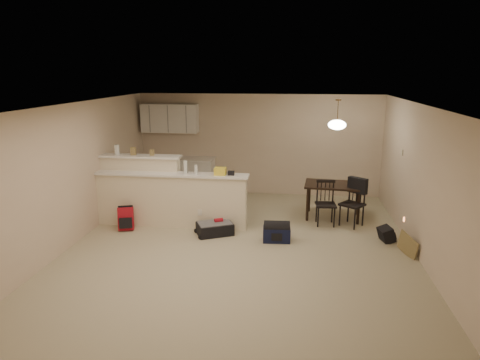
% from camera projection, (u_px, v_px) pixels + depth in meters
% --- Properties ---
extents(room, '(7.00, 7.02, 2.50)m').
position_uv_depth(room, '(241.00, 179.00, 7.30)').
color(room, '#B5AB8B').
rests_on(room, ground).
extents(breakfast_bar, '(3.08, 0.58, 1.39)m').
position_uv_depth(breakfast_bar, '(160.00, 195.00, 8.62)').
color(breakfast_bar, beige).
rests_on(breakfast_bar, ground).
extents(upper_cabinets, '(1.40, 0.34, 0.70)m').
position_uv_depth(upper_cabinets, '(170.00, 118.00, 10.60)').
color(upper_cabinets, white).
rests_on(upper_cabinets, room).
extents(kitchen_counter, '(1.80, 0.60, 0.90)m').
position_uv_depth(kitchen_counter, '(178.00, 176.00, 10.81)').
color(kitchen_counter, white).
rests_on(kitchen_counter, ground).
extents(thermostat, '(0.02, 0.12, 0.12)m').
position_uv_depth(thermostat, '(402.00, 152.00, 8.35)').
color(thermostat, beige).
rests_on(thermostat, room).
extents(jar, '(0.10, 0.10, 0.20)m').
position_uv_depth(jar, '(117.00, 150.00, 8.65)').
color(jar, silver).
rests_on(jar, breakfast_bar).
extents(cereal_box, '(0.10, 0.07, 0.16)m').
position_uv_depth(cereal_box, '(133.00, 151.00, 8.61)').
color(cereal_box, olive).
rests_on(cereal_box, breakfast_bar).
extents(small_box, '(0.08, 0.06, 0.12)m').
position_uv_depth(small_box, '(152.00, 153.00, 8.56)').
color(small_box, olive).
rests_on(small_box, breakfast_bar).
extents(bottle_a, '(0.07, 0.07, 0.26)m').
position_uv_depth(bottle_a, '(185.00, 167.00, 8.32)').
color(bottle_a, silver).
rests_on(bottle_a, breakfast_bar).
extents(bottle_b, '(0.06, 0.06, 0.18)m').
position_uv_depth(bottle_b, '(196.00, 170.00, 8.30)').
color(bottle_b, silver).
rests_on(bottle_b, breakfast_bar).
extents(bag_lump, '(0.22, 0.18, 0.14)m').
position_uv_depth(bag_lump, '(220.00, 171.00, 8.25)').
color(bag_lump, olive).
rests_on(bag_lump, breakfast_bar).
extents(pouch, '(0.12, 0.10, 0.08)m').
position_uv_depth(pouch, '(231.00, 173.00, 8.23)').
color(pouch, olive).
rests_on(pouch, breakfast_bar).
extents(dining_table, '(1.24, 0.88, 0.74)m').
position_uv_depth(dining_table, '(334.00, 188.00, 8.98)').
color(dining_table, black).
rests_on(dining_table, ground).
extents(pendant_lamp, '(0.36, 0.36, 0.62)m').
position_uv_depth(pendant_lamp, '(337.00, 124.00, 8.65)').
color(pendant_lamp, brown).
rests_on(pendant_lamp, room).
extents(dining_chair_near, '(0.42, 0.40, 0.90)m').
position_uv_depth(dining_chair_near, '(326.00, 203.00, 8.60)').
color(dining_chair_near, black).
rests_on(dining_chair_near, ground).
extents(dining_chair_far, '(0.57, 0.57, 0.95)m').
position_uv_depth(dining_chair_far, '(352.00, 203.00, 8.54)').
color(dining_chair_far, black).
rests_on(dining_chair_far, ground).
extents(suitcase, '(0.78, 0.67, 0.22)m').
position_uv_depth(suitcase, '(215.00, 229.00, 8.17)').
color(suitcase, black).
rests_on(suitcase, ground).
extents(red_backpack, '(0.34, 0.27, 0.45)m').
position_uv_depth(red_backpack, '(126.00, 219.00, 8.39)').
color(red_backpack, '#AC1320').
rests_on(red_backpack, ground).
extents(navy_duffel, '(0.51, 0.30, 0.27)m').
position_uv_depth(navy_duffel, '(277.00, 234.00, 7.83)').
color(navy_duffel, '#101634').
rests_on(navy_duffel, ground).
extents(black_daypack, '(0.27, 0.34, 0.26)m').
position_uv_depth(black_daypack, '(386.00, 234.00, 7.83)').
color(black_daypack, black).
rests_on(black_daypack, ground).
extents(cardboard_sheet, '(0.21, 0.44, 0.36)m').
position_uv_depth(cardboard_sheet, '(408.00, 246.00, 7.21)').
color(cardboard_sheet, olive).
rests_on(cardboard_sheet, ground).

